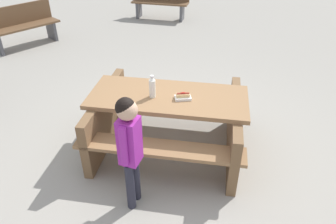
# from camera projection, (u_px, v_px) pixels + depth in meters

# --- Properties ---
(ground_plane) EXTENTS (30.00, 30.00, 0.00)m
(ground_plane) POSITION_uv_depth(u_px,v_px,m) (168.00, 147.00, 4.00)
(ground_plane) COLOR gray
(ground_plane) RESTS_ON ground
(picnic_table) EXTENTS (1.97, 1.62, 0.75)m
(picnic_table) POSITION_uv_depth(u_px,v_px,m) (168.00, 118.00, 3.76)
(picnic_table) COLOR olive
(picnic_table) RESTS_ON ground
(soda_bottle) EXTENTS (0.07, 0.07, 0.26)m
(soda_bottle) POSITION_uv_depth(u_px,v_px,m) (152.00, 87.00, 3.50)
(soda_bottle) COLOR silver
(soda_bottle) RESTS_ON picnic_table
(hotdog_tray) EXTENTS (0.19, 0.14, 0.08)m
(hotdog_tray) POSITION_uv_depth(u_px,v_px,m) (183.00, 96.00, 3.51)
(hotdog_tray) COLOR white
(hotdog_tray) RESTS_ON picnic_table
(child_in_coat) EXTENTS (0.22, 0.29, 1.23)m
(child_in_coat) POSITION_uv_depth(u_px,v_px,m) (129.00, 141.00, 2.83)
(child_in_coat) COLOR #262633
(child_in_coat) RESTS_ON ground
(park_bench_near) EXTENTS (1.55, 0.70, 0.85)m
(park_bench_near) POSITION_uv_depth(u_px,v_px,m) (161.00, 1.00, 8.42)
(park_bench_near) COLOR brown
(park_bench_near) RESTS_ON ground
(park_bench_mid) EXTENTS (1.29, 1.39, 0.85)m
(park_bench_mid) POSITION_uv_depth(u_px,v_px,m) (22.00, 25.00, 6.70)
(park_bench_mid) COLOR brown
(park_bench_mid) RESTS_ON ground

